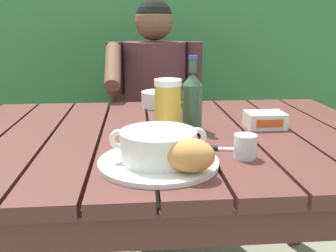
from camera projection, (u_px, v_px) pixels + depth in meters
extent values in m
cube|color=#532A25|center=(27.00, 141.00, 1.17)|extent=(0.14, 0.97, 0.04)
cube|color=#532A25|center=(76.00, 140.00, 1.18)|extent=(0.14, 0.97, 0.04)
cube|color=#532A25|center=(125.00, 138.00, 1.19)|extent=(0.14, 0.97, 0.04)
cube|color=#532A25|center=(173.00, 137.00, 1.21)|extent=(0.14, 0.97, 0.04)
cube|color=#532A25|center=(220.00, 136.00, 1.22)|extent=(0.14, 0.97, 0.04)
cube|color=#532A25|center=(266.00, 135.00, 1.23)|extent=(0.14, 0.97, 0.04)
cube|color=#532A25|center=(310.00, 134.00, 1.24)|extent=(0.14, 0.97, 0.04)
cube|color=#532A25|center=(195.00, 227.00, 0.78)|extent=(1.33, 0.03, 0.08)
cube|color=#532A25|center=(163.00, 120.00, 1.66)|extent=(1.33, 0.03, 0.08)
cube|color=#532A25|center=(20.00, 189.00, 1.68)|extent=(0.06, 0.06, 0.69)
cube|color=#532A25|center=(298.00, 179.00, 1.78)|extent=(0.06, 0.06, 0.69)
cube|color=#38743F|center=(152.00, 73.00, 2.67)|extent=(3.62, 0.60, 1.44)
cylinder|color=#4C3823|center=(150.00, 86.00, 2.84)|extent=(0.10, 0.10, 1.21)
cylinder|color=#4C3823|center=(132.00, 74.00, 2.81)|extent=(0.10, 0.10, 1.38)
cylinder|color=#4D281B|center=(200.00, 185.00, 1.99)|extent=(0.04, 0.04, 0.46)
cylinder|color=#4D281B|center=(113.00, 188.00, 1.95)|extent=(0.04, 0.04, 0.46)
cylinder|color=#4D281B|center=(189.00, 159.00, 2.37)|extent=(0.04, 0.04, 0.46)
cylinder|color=#4D281B|center=(116.00, 161.00, 2.33)|extent=(0.04, 0.04, 0.46)
cube|color=#4D281B|center=(154.00, 132.00, 2.10)|extent=(0.50, 0.43, 0.02)
cylinder|color=#4D281B|center=(190.00, 85.00, 2.25)|extent=(0.04, 0.04, 0.49)
cylinder|color=#4D281B|center=(113.00, 86.00, 2.21)|extent=(0.04, 0.04, 0.49)
cube|color=#4D281B|center=(152.00, 97.00, 2.25)|extent=(0.46, 0.02, 0.04)
cube|color=#4D281B|center=(152.00, 77.00, 2.22)|extent=(0.46, 0.02, 0.04)
cube|color=#4D281B|center=(152.00, 56.00, 2.18)|extent=(0.46, 0.02, 0.04)
cylinder|color=#4F2A2D|center=(175.00, 195.00, 1.88)|extent=(0.11, 0.11, 0.45)
cylinder|color=#4F2A2D|center=(173.00, 135.00, 1.90)|extent=(0.13, 0.40, 0.13)
cylinder|color=#4F2A2D|center=(141.00, 196.00, 1.87)|extent=(0.11, 0.11, 0.45)
cylinder|color=#4F2A2D|center=(139.00, 136.00, 1.89)|extent=(0.13, 0.40, 0.13)
cylinder|color=#4F2A2D|center=(155.00, 87.00, 1.93)|extent=(0.32, 0.32, 0.46)
sphere|color=brown|center=(154.00, 21.00, 1.84)|extent=(0.19, 0.19, 0.19)
sphere|color=black|center=(154.00, 17.00, 1.84)|extent=(0.18, 0.18, 0.18)
cylinder|color=#4F2A2D|center=(194.00, 68.00, 1.90)|extent=(0.08, 0.08, 0.26)
cylinder|color=#4F2A2D|center=(115.00, 69.00, 1.87)|extent=(0.08, 0.08, 0.26)
cylinder|color=brown|center=(113.00, 66.00, 1.71)|extent=(0.07, 0.25, 0.21)
cylinder|color=white|center=(158.00, 162.00, 0.92)|extent=(0.30, 0.30, 0.01)
cylinder|color=white|center=(158.00, 145.00, 0.91)|extent=(0.19, 0.19, 0.07)
cylinder|color=#B8501C|center=(158.00, 139.00, 0.90)|extent=(0.16, 0.16, 0.01)
torus|color=white|center=(119.00, 139.00, 0.90)|extent=(0.05, 0.01, 0.05)
torus|color=white|center=(196.00, 137.00, 0.91)|extent=(0.05, 0.01, 0.05)
ellipsoid|color=#D08A44|center=(191.00, 155.00, 0.84)|extent=(0.14, 0.12, 0.08)
cylinder|color=gold|center=(168.00, 112.00, 1.13)|extent=(0.08, 0.08, 0.16)
cylinder|color=white|center=(168.00, 82.00, 1.10)|extent=(0.08, 0.08, 0.02)
cylinder|color=#34573B|center=(192.00, 108.00, 1.21)|extent=(0.07, 0.07, 0.15)
cone|color=#34573B|center=(193.00, 79.00, 1.18)|extent=(0.07, 0.07, 0.04)
cylinder|color=#34573B|center=(193.00, 66.00, 1.17)|extent=(0.02, 0.02, 0.04)
cylinder|color=#3A449E|center=(193.00, 57.00, 1.17)|extent=(0.03, 0.03, 0.01)
cylinder|color=silver|center=(245.00, 146.00, 0.96)|extent=(0.06, 0.06, 0.06)
cube|color=white|center=(265.00, 120.00, 1.25)|extent=(0.13, 0.09, 0.05)
cube|color=#CE5520|center=(270.00, 124.00, 1.20)|extent=(0.09, 0.00, 0.03)
cube|color=silver|center=(229.00, 149.00, 1.02)|extent=(0.12, 0.04, 0.00)
cube|color=black|center=(206.00, 148.00, 1.03)|extent=(0.06, 0.03, 0.01)
cylinder|color=white|center=(159.00, 99.00, 1.56)|extent=(0.15, 0.15, 0.06)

